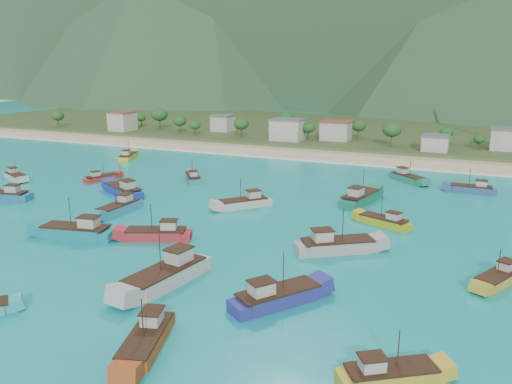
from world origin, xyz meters
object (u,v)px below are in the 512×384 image
at_px(boat_3, 499,279).
at_px(boat_21, 384,222).
at_px(boat_8, 77,232).
at_px(boat_24, 128,157).
at_px(boat_10, 167,276).
at_px(boat_23, 157,235).
at_px(boat_25, 277,298).
at_px(boat_26, 472,189).
at_px(boat_11, 123,191).
at_px(boat_2, 407,178).
at_px(boat_7, 245,203).
at_px(boat_1, 5,196).
at_px(boat_12, 16,177).
at_px(boat_19, 361,198).
at_px(boat_22, 389,376).
at_px(boat_29, 336,246).
at_px(boat_15, 102,178).
at_px(boat_14, 147,341).
at_px(boat_0, 193,178).
at_px(boat_28, 119,208).

xyz_separation_m(boat_3, boat_21, (-18.06, 18.48, 0.05)).
height_order(boat_8, boat_24, boat_8).
xyz_separation_m(boat_10, boat_23, (-11.07, 13.89, -0.29)).
height_order(boat_8, boat_25, boat_8).
xyz_separation_m(boat_21, boat_26, (13.99, 32.22, 0.03)).
xyz_separation_m(boat_11, boat_23, (23.33, -20.98, -0.17)).
relative_size(boat_8, boat_10, 0.93).
distance_m(boat_2, boat_3, 59.26).
relative_size(boat_10, boat_26, 1.43).
distance_m(boat_7, boat_21, 27.93).
bearing_deg(boat_11, boat_8, -130.87).
relative_size(boat_1, boat_23, 1.03).
distance_m(boat_1, boat_2, 92.45).
xyz_separation_m(boat_12, boat_23, (58.03, -22.78, 0.16)).
bearing_deg(boat_25, boat_23, -171.80).
bearing_deg(boat_11, boat_3, -76.41).
xyz_separation_m(boat_1, boat_19, (69.90, 27.93, 0.16)).
xyz_separation_m(boat_12, boat_24, (8.75, 33.65, 0.10)).
distance_m(boat_22, boat_26, 78.35).
relative_size(boat_7, boat_12, 1.06).
relative_size(boat_21, boat_29, 0.81).
distance_m(boat_2, boat_7, 45.81).
bearing_deg(boat_3, boat_24, -0.68).
distance_m(boat_2, boat_15, 75.69).
xyz_separation_m(boat_14, boat_25, (8.72, 14.02, 0.13)).
height_order(boat_14, boat_29, boat_29).
distance_m(boat_14, boat_21, 52.31).
relative_size(boat_0, boat_26, 0.94).
distance_m(boat_8, boat_28, 15.14).
height_order(boat_23, boat_29, boat_29).
distance_m(boat_7, boat_15, 43.24).
xyz_separation_m(boat_24, boat_28, (33.52, -46.37, 0.04)).
distance_m(boat_7, boat_23, 23.66).
bearing_deg(boat_28, boat_25, 152.18).
xyz_separation_m(boat_14, boat_19, (8.20, 63.21, 0.23)).
relative_size(boat_23, boat_25, 0.98).
height_order(boat_1, boat_26, boat_1).
height_order(boat_12, boat_24, boat_24).
height_order(boat_0, boat_15, boat_0).
xyz_separation_m(boat_25, boat_26, (20.61, 68.21, -0.21)).
height_order(boat_2, boat_24, boat_2).
bearing_deg(boat_24, boat_3, -49.23).
distance_m(boat_21, boat_22, 46.64).
xyz_separation_m(boat_3, boat_25, (-24.68, -17.51, 0.28)).
relative_size(boat_0, boat_21, 0.93).
bearing_deg(boat_3, boat_19, -24.56).
distance_m(boat_11, boat_19, 51.36).
xyz_separation_m(boat_8, boat_11, (-10.73, 25.71, -0.01)).
distance_m(boat_15, boat_21, 70.99).
bearing_deg(boat_11, boat_2, -28.34).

